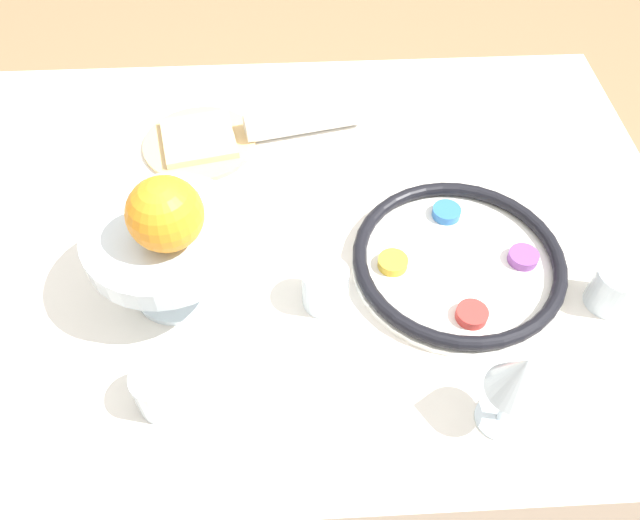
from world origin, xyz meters
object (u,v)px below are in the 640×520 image
at_px(bread_plate, 199,141).
at_px(fruit_stand, 167,243).
at_px(napkin_roll, 302,118).
at_px(orange_fruit, 165,214).
at_px(cup_near, 160,389).
at_px(cup_mid, 325,287).
at_px(seder_plate, 458,261).
at_px(cup_far, 614,288).
at_px(wine_glass, 520,377).

bearing_deg(bread_plate, fruit_stand, 88.75).
bearing_deg(bread_plate, napkin_roll, -170.53).
distance_m(orange_fruit, cup_near, 0.21).
bearing_deg(bread_plate, cup_mid, 120.03).
bearing_deg(bread_plate, orange_fruit, 91.25).
relative_size(napkin_roll, cup_near, 3.24).
height_order(orange_fruit, cup_mid, orange_fruit).
height_order(seder_plate, cup_near, cup_near).
distance_m(seder_plate, orange_fruit, 0.41).
relative_size(seder_plate, bread_plate, 1.57).
relative_size(bread_plate, cup_mid, 3.03).
bearing_deg(cup_near, orange_fruit, -95.98).
bearing_deg(orange_fruit, cup_far, 176.53).
height_order(wine_glass, orange_fruit, orange_fruit).
relative_size(wine_glass, napkin_roll, 0.69).
distance_m(cup_near, cup_mid, 0.25).
xyz_separation_m(wine_glass, cup_near, (0.40, -0.04, -0.07)).
relative_size(bread_plate, cup_near, 3.03).
bearing_deg(cup_far, cup_mid, -3.26).
distance_m(seder_plate, fruit_stand, 0.40).
height_order(seder_plate, napkin_roll, napkin_roll).
relative_size(wine_glass, fruit_stand, 0.68).
xyz_separation_m(bread_plate, cup_far, (-0.58, 0.36, 0.02)).
bearing_deg(seder_plate, napkin_roll, -56.49).
bearing_deg(seder_plate, wine_glass, 91.58).
xyz_separation_m(orange_fruit, napkin_roll, (-0.17, -0.35, -0.14)).
bearing_deg(napkin_roll, orange_fruit, 64.46).
relative_size(wine_glass, cup_mid, 2.22).
bearing_deg(cup_near, seder_plate, -154.40).
distance_m(napkin_roll, cup_mid, 0.36).
xyz_separation_m(wine_glass, napkin_roll, (0.21, -0.55, -0.08)).
xyz_separation_m(napkin_roll, cup_far, (-0.40, 0.39, 0.01)).
distance_m(cup_near, cup_far, 0.60).
bearing_deg(wine_glass, orange_fruit, -27.05).
relative_size(napkin_roll, cup_mid, 3.24).
distance_m(fruit_stand, bread_plate, 0.32).
relative_size(seder_plate, cup_far, 4.77).
bearing_deg(fruit_stand, cup_mid, 171.23).
bearing_deg(wine_glass, napkin_roll, -68.52).
distance_m(seder_plate, wine_glass, 0.25).
distance_m(fruit_stand, cup_mid, 0.21).
bearing_deg(napkin_roll, cup_mid, 92.94).
bearing_deg(wine_glass, seder_plate, -88.42).
distance_m(wine_glass, fruit_stand, 0.45).
bearing_deg(orange_fruit, fruit_stand, -53.10).
relative_size(orange_fruit, cup_far, 1.46).
relative_size(seder_plate, cup_mid, 4.77).
height_order(bread_plate, cup_mid, cup_mid).
height_order(orange_fruit, cup_far, orange_fruit).
relative_size(fruit_stand, orange_fruit, 2.25).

